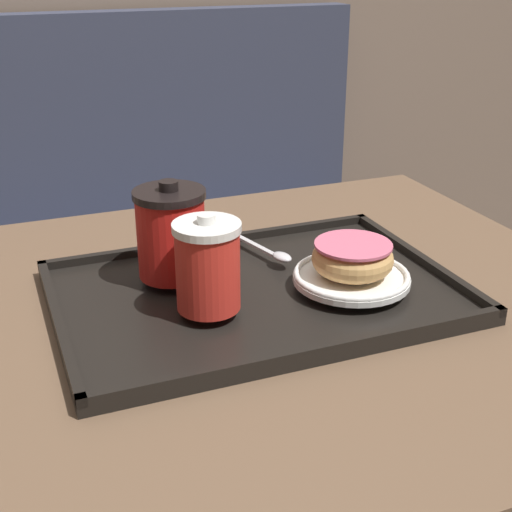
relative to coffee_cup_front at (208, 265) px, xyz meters
name	(u,v)px	position (x,y,z in m)	size (l,w,h in m)	color
booth_bench	(160,288)	(0.15, 0.90, -0.47)	(1.17, 0.44, 1.00)	#33384C
cafe_table	(271,402)	(0.10, 0.03, -0.25)	(0.96, 0.86, 0.70)	brown
serving_tray	(256,294)	(0.08, 0.04, -0.07)	(0.53, 0.37, 0.02)	black
coffee_cup_front	(208,265)	(0.00, 0.00, 0.00)	(0.08, 0.08, 0.12)	red
coffee_cup_rear	(171,233)	(-0.02, 0.11, 0.00)	(0.10, 0.10, 0.14)	red
plate_with_chocolate_donut	(351,276)	(0.20, 0.00, -0.05)	(0.16, 0.16, 0.01)	white
donut_chocolate_glazed	(353,258)	(0.20, 0.00, -0.02)	(0.11, 0.11, 0.04)	tan
spoon	(271,252)	(0.14, 0.12, -0.05)	(0.06, 0.16, 0.01)	silver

